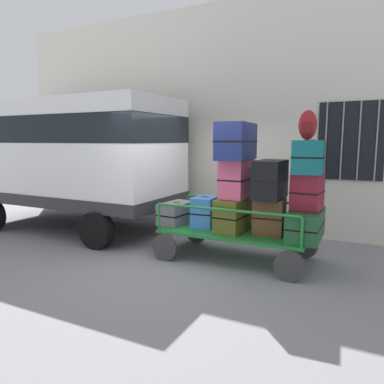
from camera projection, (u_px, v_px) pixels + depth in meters
name	position (u px, v px, depth m)	size (l,w,h in m)	color
ground_plane	(186.00, 255.00, 6.43)	(40.00, 40.00, 0.00)	gray
building_wall	(235.00, 119.00, 8.15)	(12.00, 0.38, 5.00)	silver
van	(73.00, 152.00, 8.17)	(4.79, 2.20, 2.86)	white
luggage_cart	(236.00, 235.00, 6.16)	(2.54, 1.27, 0.51)	#1E722D
cart_railing	(236.00, 208.00, 6.10)	(2.41, 1.13, 0.47)	#1E722D
suitcase_left_bottom	(176.00, 213.00, 6.62)	(0.48, 0.75, 0.39)	slate
suitcase_midleft_bottom	(205.00, 212.00, 6.36)	(0.43, 0.56, 0.53)	#3372C6
suitcase_center_bottom	(237.00, 214.00, 6.14)	(0.51, 1.00, 0.56)	#4C5119
suitcase_center_middle	(237.00, 179.00, 6.03)	(0.43, 0.71, 0.63)	#CC4C72
suitcase_center_top	(236.00, 141.00, 5.91)	(0.53, 1.06, 0.60)	navy
suitcase_midright_bottom	(269.00, 216.00, 5.85)	(0.50, 0.47, 0.59)	brown
suitcase_midright_middle	(270.00, 179.00, 5.75)	(0.42, 0.77, 0.62)	black
suitcase_right_bottom	(306.00, 224.00, 5.61)	(0.50, 1.02, 0.46)	#194C28
suitcase_right_middle	(307.00, 192.00, 5.54)	(0.46, 0.52, 0.55)	maroon
suitcase_right_top	(309.00, 157.00, 5.45)	(0.49, 0.61, 0.51)	#0F5960
backpack	(308.00, 125.00, 5.45)	(0.27, 0.22, 0.44)	maroon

